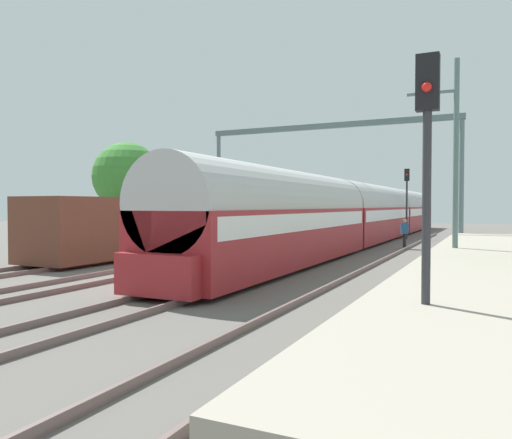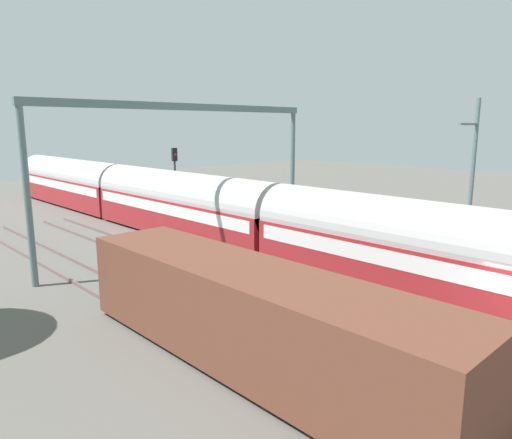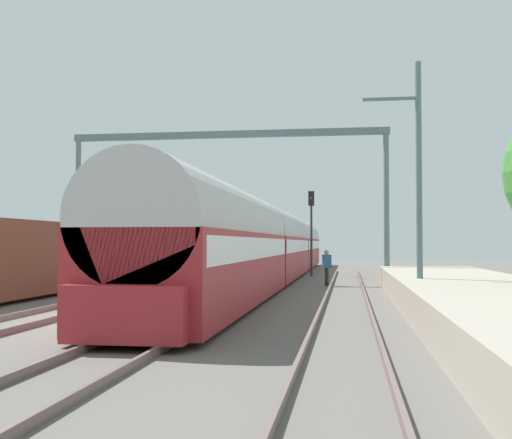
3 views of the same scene
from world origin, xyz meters
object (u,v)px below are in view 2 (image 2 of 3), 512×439
(person_crossing, at_px, (280,225))
(catenary_gantry, at_px, (188,142))
(railway_signal_far, at_px, (175,176))
(freight_car, at_px, (251,316))
(passenger_train, at_px, (183,204))

(person_crossing, distance_m, catenary_gantry, 7.32)
(railway_signal_far, xyz_separation_m, catenary_gantry, (-3.96, -7.14, 2.56))
(freight_car, xyz_separation_m, railway_signal_far, (10.07, 18.48, 1.88))
(freight_car, height_order, catenary_gantry, catenary_gantry)
(person_crossing, relative_size, railway_signal_far, 0.33)
(freight_car, distance_m, railway_signal_far, 21.13)
(freight_car, distance_m, person_crossing, 14.87)
(freight_car, relative_size, person_crossing, 7.51)
(person_crossing, bearing_deg, passenger_train, -84.37)
(railway_signal_far, height_order, catenary_gantry, catenary_gantry)
(passenger_train, height_order, railway_signal_far, railway_signal_far)
(railway_signal_far, bearing_deg, person_crossing, -82.07)
(freight_car, bearing_deg, passenger_train, 61.34)
(catenary_gantry, bearing_deg, freight_car, -118.34)
(passenger_train, relative_size, catenary_gantry, 2.96)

